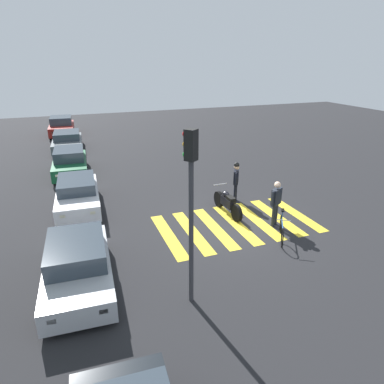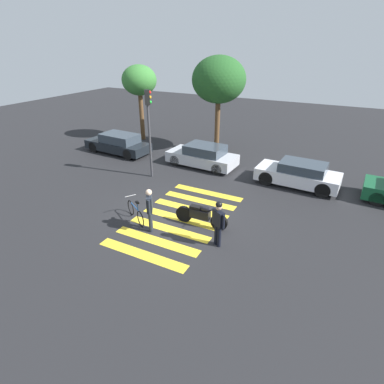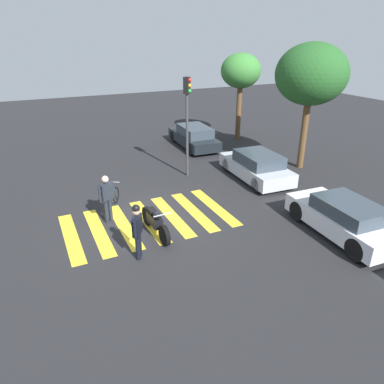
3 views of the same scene
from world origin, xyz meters
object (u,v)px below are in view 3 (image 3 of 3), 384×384
object	(u,v)px
car_black_suv	(194,137)
traffic_light_pole	(187,112)
officer_by_motorcycle	(137,228)
car_white_van	(344,218)
police_motorcycle	(155,222)
officer_on_foot	(107,196)
leaning_bicycle	(112,200)
car_silver_sedan	(256,166)

from	to	relation	value
car_black_suv	traffic_light_pole	distance (m)	5.30
officer_by_motorcycle	car_white_van	size ratio (longest dim) A/B	0.43
officer_by_motorcycle	car_white_van	distance (m)	6.73
police_motorcycle	officer_on_foot	distance (m)	2.04
leaning_bicycle	car_black_suv	size ratio (longest dim) A/B	0.33
officer_by_motorcycle	traffic_light_pole	size ratio (longest dim) A/B	0.39
police_motorcycle	leaning_bicycle	world-z (taller)	police_motorcycle
leaning_bicycle	car_white_van	bearing A→B (deg)	51.03
car_black_suv	leaning_bicycle	bearing A→B (deg)	-46.41
car_black_suv	car_silver_sedan	size ratio (longest dim) A/B	1.08
officer_on_foot	police_motorcycle	bearing A→B (deg)	37.58
officer_on_foot	car_white_van	bearing A→B (deg)	58.03
officer_on_foot	car_white_van	distance (m)	8.03
officer_on_foot	car_silver_sedan	distance (m)	7.23
leaning_bicycle	officer_by_motorcycle	distance (m)	3.69
traffic_light_pole	car_black_suv	bearing A→B (deg)	150.88
officer_by_motorcycle	car_silver_sedan	world-z (taller)	officer_by_motorcycle
police_motorcycle	officer_by_motorcycle	distance (m)	1.53
officer_by_motorcycle	car_silver_sedan	bearing A→B (deg)	119.34
police_motorcycle	leaning_bicycle	size ratio (longest dim) A/B	1.49
leaning_bicycle	traffic_light_pole	distance (m)	5.25
car_silver_sedan	car_white_van	distance (m)	5.45
officer_on_foot	car_black_suv	size ratio (longest dim) A/B	0.39
officer_by_motorcycle	car_white_van	bearing A→B (deg)	76.26
car_black_suv	car_white_van	distance (m)	11.31
officer_by_motorcycle	car_white_van	world-z (taller)	officer_by_motorcycle
leaning_bicycle	officer_on_foot	bearing A→B (deg)	-19.69
car_silver_sedan	traffic_light_pole	distance (m)	3.99
police_motorcycle	officer_on_foot	xyz separation A→B (m)	(-1.56, -1.20, 0.53)
car_silver_sedan	police_motorcycle	bearing A→B (deg)	-65.09
officer_on_foot	officer_by_motorcycle	bearing A→B (deg)	6.03
car_silver_sedan	officer_by_motorcycle	bearing A→B (deg)	-60.66
officer_on_foot	officer_by_motorcycle	world-z (taller)	officer_by_motorcycle
police_motorcycle	traffic_light_pole	world-z (taller)	traffic_light_pole
car_white_van	traffic_light_pole	world-z (taller)	traffic_light_pole
police_motorcycle	officer_by_motorcycle	size ratio (longest dim) A/B	1.23
officer_on_foot	officer_by_motorcycle	distance (m)	2.67
car_black_suv	car_silver_sedan	world-z (taller)	same
police_motorcycle	car_black_suv	xyz separation A→B (m)	(-8.62, 5.55, 0.15)
car_white_van	officer_on_foot	bearing A→B (deg)	-121.97
car_silver_sedan	car_black_suv	bearing A→B (deg)	-176.39
car_black_suv	officer_on_foot	bearing A→B (deg)	-43.68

